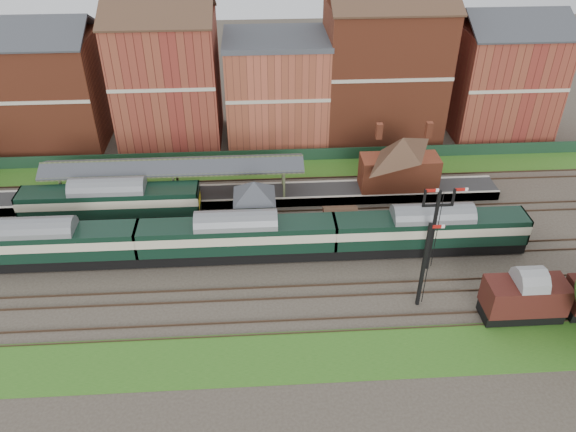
{
  "coord_description": "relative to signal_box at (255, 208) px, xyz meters",
  "views": [
    {
      "loc": [
        -2.58,
        -40.13,
        31.58
      ],
      "look_at": [
        0.0,
        2.0,
        3.0
      ],
      "focal_mm": 35.0,
      "sensor_mm": 36.0,
      "label": 1
    }
  ],
  "objects": [
    {
      "name": "canopy",
      "position": [
        -8.0,
        6.5,
        1.39
      ],
      "size": [
        26.0,
        3.89,
        4.08
      ],
      "color": "#424C2F",
      "rests_on": "platform"
    },
    {
      "name": "grass_front",
      "position": [
        3.0,
        -15.25,
        -3.16
      ],
      "size": [
        90.0,
        5.0,
        0.06
      ],
      "primitive_type": "cube",
      "color": "#2D6619",
      "rests_on": "ground"
    },
    {
      "name": "fence",
      "position": [
        3.0,
        14.75,
        -2.44
      ],
      "size": [
        90.0,
        0.12,
        1.5
      ],
      "primitive_type": "cube",
      "color": "#193823",
      "rests_on": "ground"
    },
    {
      "name": "platform_railcar",
      "position": [
        -13.95,
        3.25,
        -0.87
      ],
      "size": [
        17.18,
        2.71,
        3.96
      ],
      "color": "black",
      "rests_on": "ground"
    },
    {
      "name": "dmu_train",
      "position": [
        -1.64,
        -3.25,
        -0.85
      ],
      "size": [
        51.95,
        2.73,
        3.99
      ],
      "color": "black",
      "rests_on": "ground"
    },
    {
      "name": "grass_back",
      "position": [
        3.0,
        12.75,
        -3.16
      ],
      "size": [
        90.0,
        4.5,
        0.06
      ],
      "primitive_type": "cube",
      "color": "#2D6619",
      "rests_on": "ground"
    },
    {
      "name": "semaphore_bracket",
      "position": [
        15.04,
        -5.75,
        1.44
      ],
      "size": [
        3.6,
        0.25,
        8.18
      ],
      "color": "black",
      "rests_on": "ground"
    },
    {
      "name": "platform",
      "position": [
        -2.0,
        6.5,
        -2.69
      ],
      "size": [
        55.0,
        3.4,
        1.0
      ],
      "primitive_type": "cube",
      "color": "#2D2D2D",
      "rests_on": "ground"
    },
    {
      "name": "signal_box",
      "position": [
        0.0,
        0.0,
        0.0
      ],
      "size": [
        5.4,
        5.4,
        6.0
      ],
      "color": "#5C7050",
      "rests_on": "ground"
    },
    {
      "name": "station_building",
      "position": [
        15.0,
        6.5,
        0.76
      ],
      "size": [
        8.1,
        8.1,
        5.9
      ],
      "color": "brown",
      "rests_on": "platform"
    },
    {
      "name": "brick_hut",
      "position": [
        8.0,
        0.0,
        -2.0
      ],
      "size": [
        3.2,
        2.64,
        2.94
      ],
      "color": "maroon",
      "rests_on": "ground"
    },
    {
      "name": "goods_van_a",
      "position": [
        20.64,
        -12.25,
        -1.07
      ],
      "size": [
        6.16,
        2.67,
        3.74
      ],
      "color": "black",
      "rests_on": "ground"
    },
    {
      "name": "ground",
      "position": [
        3.0,
        -3.25,
        -3.19
      ],
      "size": [
        160.0,
        160.0,
        0.0
      ],
      "primitive_type": "plane",
      "color": "#473D33",
      "rests_on": "ground"
    },
    {
      "name": "semaphore_siding",
      "position": [
        13.02,
        -10.25,
        0.96
      ],
      "size": [
        1.23,
        0.25,
        8.0
      ],
      "color": "black",
      "rests_on": "ground"
    },
    {
      "name": "town_backdrop",
      "position": [
        2.82,
        21.75,
        3.81
      ],
      "size": [
        69.0,
        10.0,
        16.0
      ],
      "color": "brown",
      "rests_on": "ground"
    }
  ]
}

